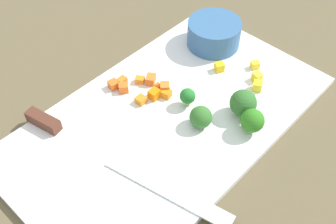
% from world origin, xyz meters
% --- Properties ---
extents(ground_plane, '(4.00, 4.00, 0.00)m').
position_xyz_m(ground_plane, '(0.00, 0.00, 0.00)').
color(ground_plane, brown).
extents(cutting_board, '(0.53, 0.31, 0.01)m').
position_xyz_m(cutting_board, '(0.00, 0.00, 0.01)').
color(cutting_board, white).
rests_on(cutting_board, ground_plane).
extents(prep_bowl, '(0.10, 0.10, 0.05)m').
position_xyz_m(prep_bowl, '(-0.19, -0.06, 0.04)').
color(prep_bowl, '#346091').
rests_on(prep_bowl, cutting_board).
extents(chef_knife, '(0.09, 0.35, 0.02)m').
position_xyz_m(chef_knife, '(0.13, -0.04, 0.02)').
color(chef_knife, silver).
rests_on(chef_knife, cutting_board).
extents(carrot_dice_0, '(0.01, 0.01, 0.01)m').
position_xyz_m(carrot_dice_0, '(-0.03, -0.05, 0.02)').
color(carrot_dice_0, orange).
rests_on(carrot_dice_0, cutting_board).
extents(carrot_dice_1, '(0.02, 0.02, 0.01)m').
position_xyz_m(carrot_dice_1, '(0.02, -0.11, 0.02)').
color(carrot_dice_1, orange).
rests_on(carrot_dice_1, cutting_board).
extents(carrot_dice_2, '(0.02, 0.02, 0.02)m').
position_xyz_m(carrot_dice_2, '(0.01, -0.09, 0.02)').
color(carrot_dice_2, orange).
rests_on(carrot_dice_2, cutting_board).
extents(carrot_dice_3, '(0.02, 0.02, 0.01)m').
position_xyz_m(carrot_dice_3, '(-0.02, -0.09, 0.02)').
color(carrot_dice_3, orange).
rests_on(carrot_dice_3, cutting_board).
extents(carrot_dice_4, '(0.02, 0.01, 0.01)m').
position_xyz_m(carrot_dice_4, '(-0.00, -0.11, 0.02)').
color(carrot_dice_4, orange).
rests_on(carrot_dice_4, cutting_board).
extents(carrot_dice_5, '(0.02, 0.02, 0.01)m').
position_xyz_m(carrot_dice_5, '(-0.04, -0.08, 0.02)').
color(carrot_dice_5, orange).
rests_on(carrot_dice_5, cutting_board).
extents(carrot_dice_6, '(0.02, 0.02, 0.01)m').
position_xyz_m(carrot_dice_6, '(-0.03, -0.03, 0.02)').
color(carrot_dice_6, orange).
rests_on(carrot_dice_6, cutting_board).
extents(carrot_dice_7, '(0.02, 0.02, 0.02)m').
position_xyz_m(carrot_dice_7, '(-0.04, -0.04, 0.02)').
color(carrot_dice_7, orange).
rests_on(carrot_dice_7, cutting_board).
extents(carrot_dice_8, '(0.02, 0.02, 0.01)m').
position_xyz_m(carrot_dice_8, '(0.01, -0.05, 0.02)').
color(carrot_dice_8, orange).
rests_on(carrot_dice_8, cutting_board).
extents(carrot_dice_9, '(0.02, 0.02, 0.02)m').
position_xyz_m(carrot_dice_9, '(-0.01, -0.05, 0.02)').
color(carrot_dice_9, orange).
rests_on(carrot_dice_9, cutting_board).
extents(pepper_dice_0, '(0.02, 0.02, 0.02)m').
position_xyz_m(pepper_dice_0, '(-0.14, -0.01, 0.02)').
color(pepper_dice_0, yellow).
rests_on(pepper_dice_0, cutting_board).
extents(pepper_dice_1, '(0.02, 0.02, 0.01)m').
position_xyz_m(pepper_dice_1, '(-0.19, 0.03, 0.02)').
color(pepper_dice_1, yellow).
rests_on(pepper_dice_1, cutting_board).
extents(pepper_dice_2, '(0.02, 0.02, 0.02)m').
position_xyz_m(pepper_dice_2, '(-0.15, 0.07, 0.02)').
color(pepper_dice_2, yellow).
rests_on(pepper_dice_2, cutting_board).
extents(pepper_dice_3, '(0.02, 0.02, 0.02)m').
position_xyz_m(pepper_dice_3, '(-0.17, 0.05, 0.02)').
color(pepper_dice_3, yellow).
rests_on(pepper_dice_3, cutting_board).
extents(broccoli_floret_0, '(0.04, 0.04, 0.04)m').
position_xyz_m(broccoli_floret_0, '(-0.02, 0.05, 0.03)').
color(broccoli_floret_0, '#96BE6D').
rests_on(broccoli_floret_0, cutting_board).
extents(broccoli_floret_1, '(0.04, 0.04, 0.05)m').
position_xyz_m(broccoli_floret_1, '(-0.09, 0.08, 0.04)').
color(broccoli_floret_1, '#8DBB5A').
rests_on(broccoli_floret_1, cutting_board).
extents(broccoli_floret_2, '(0.04, 0.04, 0.04)m').
position_xyz_m(broccoli_floret_2, '(-0.07, 0.11, 0.04)').
color(broccoli_floret_2, '#90B46B').
rests_on(broccoli_floret_2, cutting_board).
extents(broccoli_floret_3, '(0.03, 0.03, 0.03)m').
position_xyz_m(broccoli_floret_3, '(-0.04, 0.01, 0.03)').
color(broccoli_floret_3, '#89AB5A').
rests_on(broccoli_floret_3, cutting_board).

